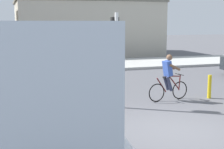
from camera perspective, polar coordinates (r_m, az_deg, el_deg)
name	(u,v)px	position (r m, az deg, el deg)	size (l,w,h in m)	color
ground_plane	(175,131)	(9.11, 10.96, -9.55)	(120.00, 120.00, 0.00)	#56565B
sidewalk_far	(75,66)	(21.53, -6.51, 1.52)	(80.00, 5.00, 0.16)	#ADADA8
cyclist	(169,78)	(12.28, 9.79, -0.53)	(1.72, 0.54, 1.72)	black
traffic_light_pole	(116,47)	(11.03, 0.66, 4.83)	(0.24, 0.43, 3.20)	red
car_red_near	(4,68)	(15.70, -18.17, 1.04)	(4.15, 2.18, 1.60)	red
bollard_far	(209,87)	(13.08, 16.56, -2.03)	(0.14, 0.14, 0.90)	gold
building_mid_block	(86,28)	(29.80, -4.50, 8.05)	(12.22, 8.13, 4.73)	#B2AD9E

